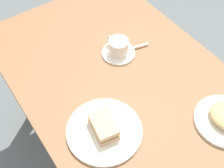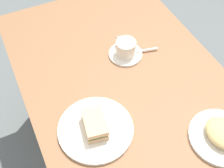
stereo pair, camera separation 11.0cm
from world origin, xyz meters
name	(u,v)px [view 2 (the right image)]	position (x,y,z in m)	size (l,w,h in m)	color
ground_plane	(119,152)	(0.00, 0.00, 0.00)	(6.00, 6.00, 0.00)	#595F5D
dining_table	(121,95)	(0.00, 0.00, 0.59)	(1.17, 0.79, 0.73)	brown
sandwich_plate	(96,129)	(-0.19, 0.20, 0.74)	(0.27, 0.27, 0.01)	beige
sandwich_front	(95,124)	(-0.19, 0.20, 0.77)	(0.12, 0.09, 0.05)	tan
coffee_saucer	(125,54)	(0.09, -0.06, 0.74)	(0.14, 0.14, 0.01)	silver
coffee_cup	(126,47)	(0.09, -0.06, 0.78)	(0.11, 0.08, 0.07)	beige
spoon	(143,50)	(0.07, -0.14, 0.75)	(0.03, 0.10, 0.01)	silver
side_plate	(221,137)	(-0.40, -0.18, 0.74)	(0.22, 0.22, 0.01)	silver
side_food_pile	(223,133)	(-0.40, -0.18, 0.77)	(0.13, 0.11, 0.04)	tan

